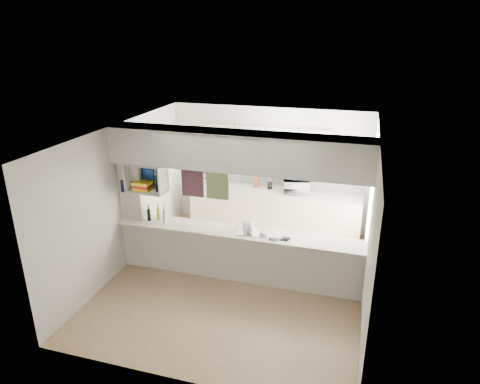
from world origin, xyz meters
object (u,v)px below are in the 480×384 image
at_px(dish_rack, 251,227).
at_px(wine_bottles, 158,214).
at_px(microwave, 297,186).
at_px(bowl, 297,179).

bearing_deg(dish_rack, wine_bottles, 178.64).
distance_m(microwave, bowl, 0.18).
height_order(microwave, wine_bottles, wine_bottles).
bearing_deg(wine_bottles, dish_rack, 0.42).
distance_m(dish_rack, wine_bottles, 1.68).
bearing_deg(dish_rack, microwave, 76.06).
height_order(microwave, dish_rack, microwave).
xyz_separation_m(bowl, dish_rack, (-0.44, -1.99, -0.24)).
bearing_deg(bowl, wine_bottles, -136.54).
bearing_deg(microwave, dish_rack, 68.07).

